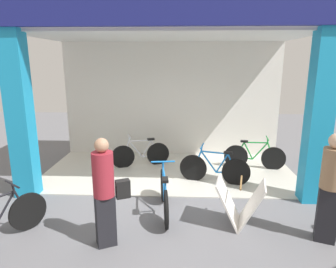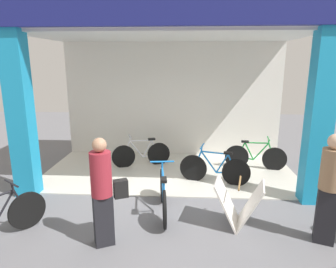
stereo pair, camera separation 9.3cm
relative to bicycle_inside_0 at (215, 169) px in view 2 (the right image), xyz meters
The scene contains 9 objects.
ground_plane 1.35m from the bicycle_inside_0, 143.42° to the right, with size 20.32×20.32×0.00m, color slate.
shop_facade 2.25m from the bicycle_inside_0, 141.32° to the left, with size 6.36×3.32×3.99m.
bicycle_inside_0 is the anchor object (origin of this frame).
bicycle_inside_1 2.09m from the bicycle_inside_0, 150.22° to the left, with size 1.48×0.56×0.85m.
bicycle_inside_2 1.50m from the bicycle_inside_0, 41.37° to the left, with size 1.53×0.42×0.85m.
bicycle_parked_0 1.77m from the bicycle_inside_0, 126.68° to the right, with size 0.45×1.63×0.90m.
sandwich_board_sign 1.80m from the bicycle_inside_0, 82.75° to the right, with size 0.90×0.75×0.79m.
pedestrian_1 2.68m from the bicycle_inside_0, 55.54° to the right, with size 0.62×0.42×1.71m.
pedestrian_2 3.08m from the bicycle_inside_0, 127.86° to the right, with size 0.58×0.42×1.66m.
Camera 2 is at (0.38, -5.60, 2.70)m, focal length 31.84 mm.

